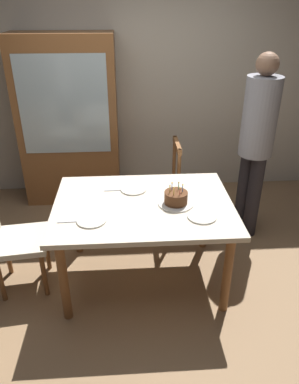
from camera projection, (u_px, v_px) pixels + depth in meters
ground at (144, 276)px, 3.26m from camera, size 6.40×6.40×0.00m
back_wall at (135, 85)px, 4.27m from camera, size 6.40×0.10×2.60m
dining_table at (143, 213)px, 2.95m from camera, size 1.43×1.04×0.76m
birthday_cake at (176, 199)px, 2.87m from camera, size 0.28×0.28×0.17m
plate_near_celebrant at (92, 220)px, 2.67m from camera, size 0.22×0.22×0.01m
plate_far_side at (134, 189)px, 3.10m from camera, size 0.22×0.22×0.01m
plate_near_guest at (202, 216)px, 2.72m from camera, size 0.22×0.22×0.01m
fork_near_celebrant at (70, 222)px, 2.66m from camera, size 0.18×0.02×0.01m
fork_far_side at (115, 190)px, 3.09m from camera, size 0.18×0.03×0.01m
chair_spindle_back at (160, 187)px, 3.80m from camera, size 0.44×0.44×0.95m
chair_upholstered at (7, 234)px, 2.92m from camera, size 0.49×0.49×0.95m
person_guest at (257, 138)px, 3.42m from camera, size 0.32×0.32×1.81m
china_cabinet at (69, 122)px, 4.14m from camera, size 1.10×0.45×1.90m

